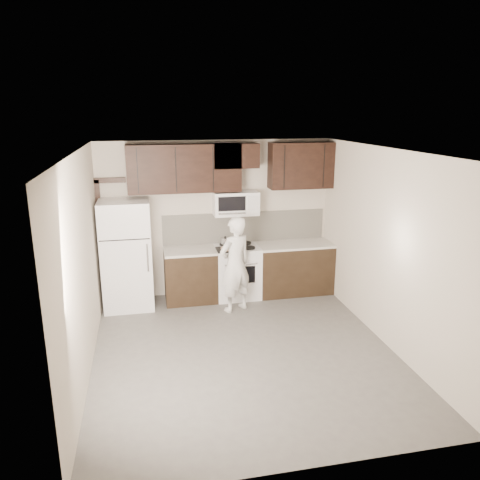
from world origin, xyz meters
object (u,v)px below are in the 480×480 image
object	(u,v)px
stove	(237,271)
person	(235,264)
refrigerator	(127,255)
microwave	(236,203)

from	to	relation	value
stove	person	distance (m)	0.67
stove	refrigerator	distance (m)	1.90
microwave	refrigerator	distance (m)	2.00
microwave	person	bearing A→B (deg)	-102.04
refrigerator	person	bearing A→B (deg)	-16.92
microwave	refrigerator	size ratio (longest dim) A/B	0.42
microwave	person	world-z (taller)	microwave
stove	refrigerator	size ratio (longest dim) A/B	0.52
stove	microwave	size ratio (longest dim) A/B	1.24
microwave	refrigerator	bearing A→B (deg)	-174.85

